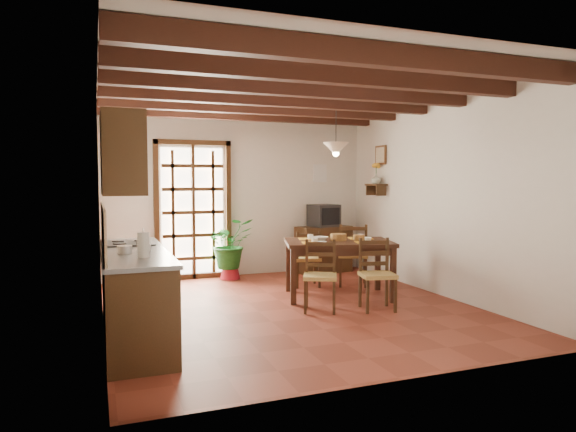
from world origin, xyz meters
name	(u,v)px	position (x,y,z in m)	size (l,w,h in m)	color
ground_plane	(292,308)	(0.00, 0.00, 0.00)	(5.00, 5.00, 0.00)	maroon
room_shell	(292,165)	(0.00, 0.00, 1.82)	(4.52, 5.02, 2.81)	silver
ceiling_beams	(292,94)	(0.00, 0.00, 2.69)	(4.50, 4.34, 0.20)	black
french_door	(193,208)	(-0.80, 2.45, 1.18)	(1.26, 0.11, 2.32)	white
kitchen_counter	(134,293)	(-1.96, -0.60, 0.47)	(0.64, 2.25, 1.38)	#352110
upper_cabinet	(122,154)	(-2.08, -1.30, 1.85)	(0.35, 0.80, 0.70)	#352110
range_hood	(119,170)	(-2.05, -0.05, 1.73)	(0.38, 0.60, 0.54)	white
counter_items	(133,245)	(-1.95, -0.51, 0.96)	(0.50, 1.43, 0.25)	black
dining_table	(338,248)	(0.84, 0.39, 0.69)	(1.65, 1.30, 0.79)	#361C11
chair_near_left	(320,289)	(0.29, -0.23, 0.28)	(0.53, 0.52, 0.88)	tan
chair_near_right	(377,288)	(0.99, -0.43, 0.28)	(0.49, 0.48, 0.89)	tan
chair_far_left	(306,269)	(0.70, 1.20, 0.27)	(0.46, 0.45, 0.86)	tan
chair_far_right	(353,266)	(1.40, 1.00, 0.30)	(0.59, 0.58, 0.96)	tan
table_setting	(338,236)	(0.84, 0.39, 0.85)	(1.06, 0.71, 0.10)	gold
table_bowl	(319,238)	(0.61, 0.51, 0.82)	(0.22, 0.22, 0.05)	white
sideboard	(324,249)	(1.46, 2.23, 0.41)	(0.96, 0.43, 0.81)	#352110
crt_tv	(324,216)	(1.46, 2.22, 1.00)	(0.53, 0.50, 0.39)	black
fuse_box	(320,173)	(1.50, 2.48, 1.75)	(0.25, 0.03, 0.32)	white
plant_pot	(230,272)	(-0.25, 2.17, 0.11)	(0.33, 0.33, 0.20)	maroon
potted_plant	(230,245)	(-0.25, 2.17, 0.57)	(1.93, 1.65, 2.15)	#144C19
wall_shelf	(376,187)	(2.14, 1.60, 1.51)	(0.20, 0.42, 0.20)	#352110
shelf_vase	(376,179)	(2.14, 1.60, 1.65)	(0.15, 0.15, 0.15)	#B2BFB2
shelf_flowers	(376,166)	(2.14, 1.60, 1.86)	(0.14, 0.14, 0.36)	gold
framed_picture	(381,155)	(2.22, 1.60, 2.05)	(0.03, 0.32, 0.32)	brown
pendant_lamp	(336,148)	(0.84, 0.49, 2.08)	(0.36, 0.36, 0.84)	black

